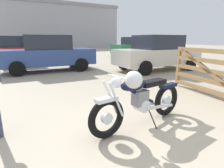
# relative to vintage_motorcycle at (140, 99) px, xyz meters

# --- Properties ---
(ground_plane) EXTENTS (80.00, 80.00, 0.00)m
(ground_plane) POSITION_rel_vintage_motorcycle_xyz_m (-0.10, -0.33, -0.49)
(ground_plane) COLOR tan
(vintage_motorcycle) EXTENTS (2.04, 0.84, 1.07)m
(vintage_motorcycle) POSITION_rel_vintage_motorcycle_xyz_m (0.00, 0.00, 0.00)
(vintage_motorcycle) COLOR black
(vintage_motorcycle) RESTS_ON ground_plane
(timber_gate) EXTENTS (0.21, 2.54, 1.60)m
(timber_gate) POSITION_rel_vintage_motorcycle_xyz_m (2.60, 0.56, 0.21)
(timber_gate) COLOR olive
(timber_gate) RESTS_ON ground_plane
(blue_hatchback_right) EXTENTS (4.35, 2.25, 1.67)m
(blue_hatchback_right) POSITION_rel_vintage_motorcycle_xyz_m (-2.68, 10.03, 0.34)
(blue_hatchback_right) COLOR black
(blue_hatchback_right) RESTS_ON ground_plane
(pale_sedan_back) EXTENTS (4.45, 2.51, 1.67)m
(pale_sedan_back) POSITION_rel_vintage_motorcycle_xyz_m (6.72, 12.12, 0.34)
(pale_sedan_back) COLOR black
(pale_sedan_back) RESTS_ON ground_plane
(red_hatchback_near) EXTENTS (4.32, 2.17, 1.67)m
(red_hatchback_near) POSITION_rel_vintage_motorcycle_xyz_m (-1.04, 6.65, 0.34)
(red_hatchback_near) COLOR black
(red_hatchback_near) RESTS_ON ground_plane
(dark_sedan_left) EXTENTS (4.33, 2.19, 1.67)m
(dark_sedan_left) POSITION_rel_vintage_motorcycle_xyz_m (3.89, 4.89, 0.34)
(dark_sedan_left) COLOR black
(dark_sedan_left) RESTS_ON ground_plane
(industrial_building) EXTENTS (21.18, 13.25, 7.21)m
(industrial_building) POSITION_rel_vintage_motorcycle_xyz_m (1.90, 33.57, 3.12)
(industrial_building) COLOR #9EA0A8
(industrial_building) RESTS_ON ground_plane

